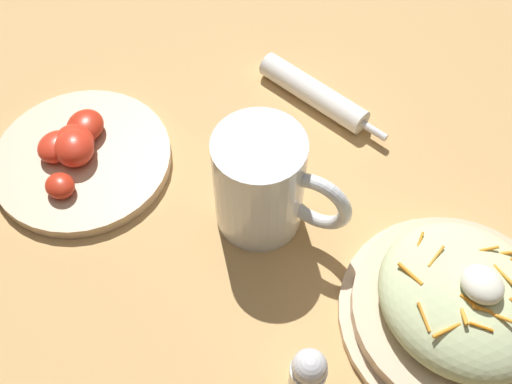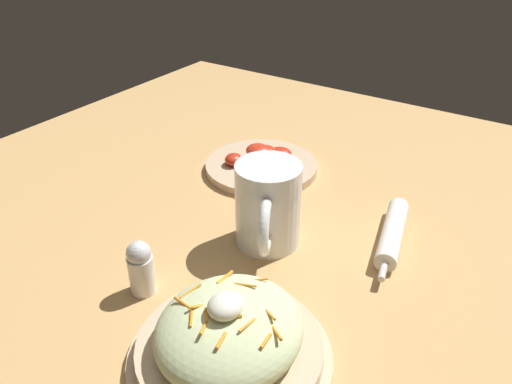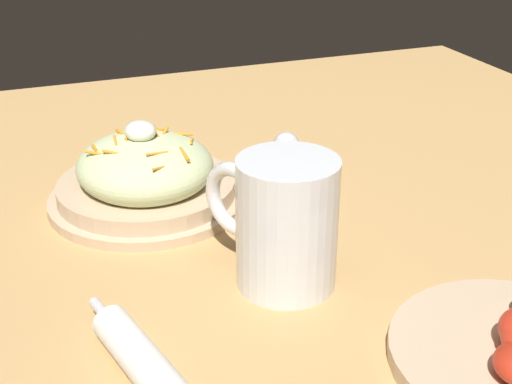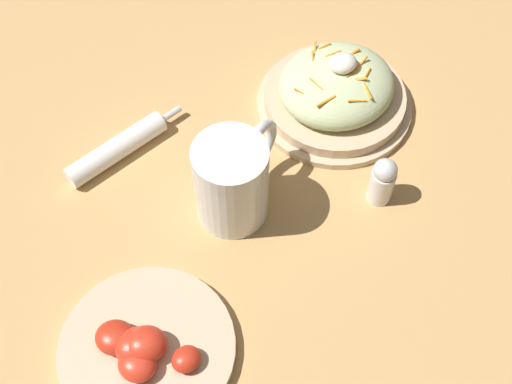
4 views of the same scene
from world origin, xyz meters
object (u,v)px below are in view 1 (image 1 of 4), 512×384
Objects in this scene: beer_mug at (261,187)px; tomato_plate at (79,155)px; salt_shaker at (308,375)px; salad_plate at (459,305)px; napkin_roll at (314,93)px.

tomato_plate is at bearing 35.28° from beer_mug.
beer_mug reaches higher than salt_shaker.
salt_shaker is (0.03, 0.17, 0.01)m from salad_plate.
salt_shaker is at bearing 140.48° from napkin_roll.
napkin_roll is 0.31m from tomato_plate.
tomato_plate reaches higher than napkin_roll.
beer_mug is at bearing 21.97° from salad_plate.
tomato_plate is (0.19, 0.13, -0.04)m from beer_mug.
salad_plate is 1.62× the size of beer_mug.
salad_plate is 1.09× the size of tomato_plate.
salad_plate is 0.46m from tomato_plate.
salad_plate is 2.93× the size of salt_shaker.
beer_mug is 0.68× the size of tomato_plate.
tomato_plate is (0.41, 0.22, -0.02)m from salad_plate.
napkin_roll is (0.32, -0.07, -0.02)m from salad_plate.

